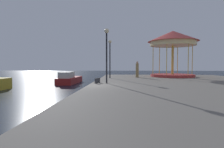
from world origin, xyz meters
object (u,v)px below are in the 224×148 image
at_px(bollard_north, 96,81).
at_px(person_by_the_water, 137,70).
at_px(lamp_post_mid_promenade, 110,52).
at_px(bollard_south, 99,80).
at_px(lamp_post_near_edge, 107,46).
at_px(carousel, 173,43).
at_px(motorboat_red, 69,79).

height_order(bollard_north, person_by_the_water, person_by_the_water).
relative_size(lamp_post_mid_promenade, person_by_the_water, 2.23).
height_order(bollard_south, person_by_the_water, person_by_the_water).
distance_m(lamp_post_near_edge, lamp_post_mid_promenade, 5.85).
bearing_deg(carousel, lamp_post_near_edge, -130.20).
height_order(lamp_post_mid_promenade, bollard_north, lamp_post_mid_promenade).
bearing_deg(carousel, motorboat_red, -175.74).
height_order(lamp_post_near_edge, person_by_the_water, lamp_post_near_edge).
xyz_separation_m(carousel, lamp_post_mid_promenade, (-7.41, -2.74, -1.28)).
height_order(motorboat_red, lamp_post_mid_promenade, lamp_post_mid_promenade).
bearing_deg(bollard_north, lamp_post_near_edge, 8.70).
bearing_deg(lamp_post_near_edge, lamp_post_mid_promenade, 91.49).
distance_m(motorboat_red, lamp_post_near_edge, 9.78).
distance_m(lamp_post_near_edge, bollard_south, 2.82).
distance_m(motorboat_red, person_by_the_water, 8.19).
height_order(motorboat_red, person_by_the_water, person_by_the_water).
bearing_deg(bollard_north, person_by_the_water, 62.98).
height_order(lamp_post_near_edge, bollard_north, lamp_post_near_edge).
distance_m(carousel, person_by_the_water, 5.63).
distance_m(lamp_post_near_edge, person_by_the_water, 7.96).
bearing_deg(bollard_north, bollard_south, 79.35).
xyz_separation_m(bollard_north, bollard_south, (0.11, 0.60, 0.00)).
bearing_deg(lamp_post_mid_promenade, carousel, 20.31).
height_order(lamp_post_mid_promenade, person_by_the_water, lamp_post_mid_promenade).
bearing_deg(carousel, lamp_post_mid_promenade, -159.69).
height_order(carousel, bollard_south, carousel).
bearing_deg(lamp_post_mid_promenade, person_by_the_water, 22.87).
xyz_separation_m(lamp_post_near_edge, bollard_north, (-0.80, -0.12, -2.70)).
bearing_deg(person_by_the_water, lamp_post_mid_promenade, -157.13).
relative_size(lamp_post_near_edge, bollard_south, 10.56).
relative_size(motorboat_red, lamp_post_mid_promenade, 1.33).
bearing_deg(bollard_north, carousel, 47.22).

